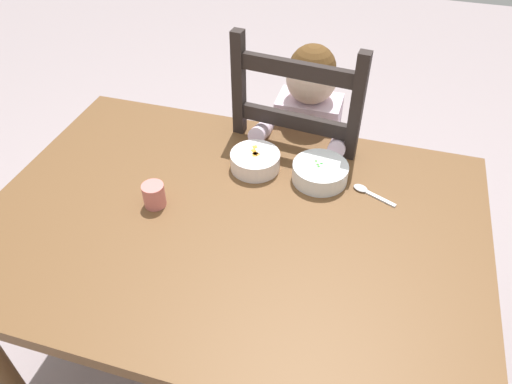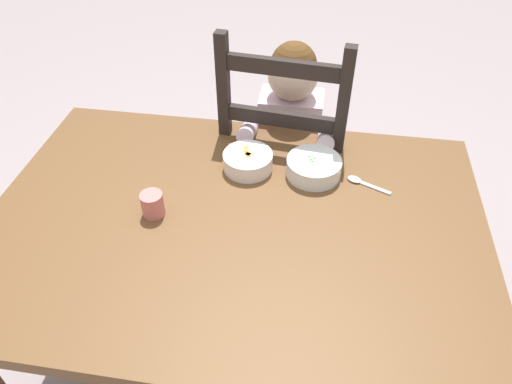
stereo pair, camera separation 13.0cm
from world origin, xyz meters
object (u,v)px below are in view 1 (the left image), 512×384
Objects in this scene: bowl_of_peas at (320,172)px; dining_chair at (301,169)px; bowl_of_carrots at (255,160)px; spoon at (367,191)px; drinking_cup at (154,195)px; dining_table at (232,240)px; child_figure at (305,137)px.

dining_chair is at bearing 109.78° from bowl_of_peas.
bowl_of_peas is at bearing -0.01° from bowl_of_carrots.
drinking_cup reaches higher than spoon.
child_figure is at bearing 79.09° from dining_table.
bowl_of_carrots is 1.14× the size of spoon.
dining_chair is 1.08× the size of child_figure.
drinking_cup reaches higher than bowl_of_peas.
child_figure is at bearing -30.48° from dining_chair.
drinking_cup reaches higher than dining_table.
dining_table is 8.29× the size of bowl_of_peas.
dining_chair is at bearing 128.48° from spoon.
bowl_of_peas reaches higher than bowl_of_carrots.
child_figure is 0.32m from bowl_of_carrots.
spoon is (0.24, -0.31, 0.06)m from child_figure.
dining_chair is at bearing 79.75° from dining_table.
drinking_cup is (-0.32, -0.53, 0.25)m from dining_chair.
bowl_of_carrots reaches higher than dining_table.
dining_chair is 6.96× the size of bowl_of_carrots.
spoon is (0.34, 0.21, 0.09)m from dining_table.
drinking_cup is (-0.33, -0.53, 0.09)m from child_figure.
dining_table is 10.31× the size of spoon.
dining_chair reaches higher than bowl_of_carrots.
child_figure is 0.32m from bowl_of_peas.
dining_table is 1.40× the size of child_figure.
bowl_of_carrots is 0.35m from spoon.
dining_chair is 0.40m from bowl_of_peas.
bowl_of_peas is (0.10, -0.29, 0.09)m from child_figure.
child_figure is 0.63m from drinking_cup.
dining_chair is at bearing 59.11° from drinking_cup.
spoon is 1.90× the size of drinking_cup.
child_figure is (0.01, -0.00, 0.16)m from dining_chair.
child_figure is 6.43× the size of bowl_of_carrots.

